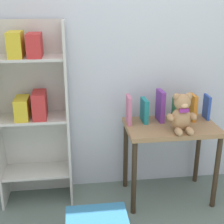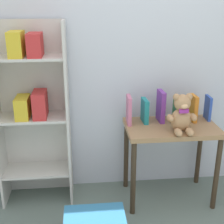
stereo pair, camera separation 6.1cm
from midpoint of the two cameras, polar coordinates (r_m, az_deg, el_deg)
The scene contains 10 objects.
wall_back at distance 2.54m, azimuth 6.00°, elevation 12.59°, with size 4.80×0.06×2.50m.
bookshelf_side at distance 2.46m, azimuth -13.63°, elevation 1.23°, with size 0.55×0.28×1.44m.
display_table at distance 2.51m, azimuth 11.38°, elevation -4.62°, with size 0.71×0.43×0.65m.
teddy_bear at distance 2.33m, azimuth 13.37°, elevation -0.49°, with size 0.22×0.20×0.29m.
book_standing_pink at distance 2.43m, azimuth 3.84°, elevation 0.38°, with size 0.03×0.14×0.22m, color #D17093.
book_standing_teal at distance 2.48m, azimuth 6.72°, elevation 0.23°, with size 0.03×0.15×0.19m, color teal.
book_standing_purple at distance 2.50m, azimuth 9.62°, elevation 1.05°, with size 0.04×0.14×0.25m, color purple.
book_standing_green at distance 2.54m, azimuth 12.51°, elevation 0.28°, with size 0.04×0.12×0.18m, color #33934C.
book_standing_orange at distance 2.57m, azimuth 15.28°, elevation 0.69°, with size 0.03×0.13×0.21m, color orange.
book_standing_blue at distance 2.64m, azimuth 17.76°, elevation 0.72°, with size 0.02×0.12×0.20m, color #2D51B7.
Camera 2 is at (-0.48, -1.01, 1.58)m, focal length 50.00 mm.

